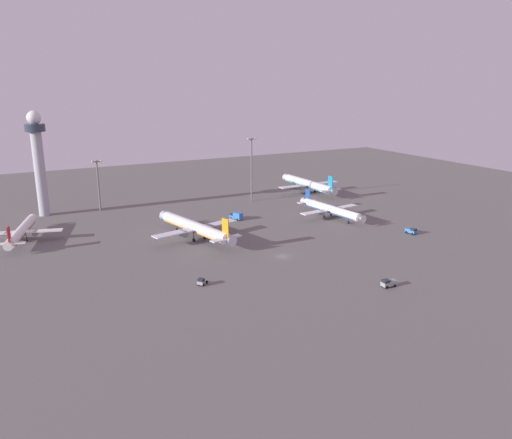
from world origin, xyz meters
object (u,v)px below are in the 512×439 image
object	(u,v)px
airplane_far_stand	(196,228)
apron_light_east	(98,182)
apron_light_west	(251,166)
control_tower	(38,157)
catering_truck	(236,216)
maintenance_van	(411,231)
airplane_near_gate	(331,209)
airplane_taxiway_distant	(21,231)
airplane_mid_apron	(309,184)
cargo_loader	(388,283)
pushback_tug	(201,282)

from	to	relation	value
airplane_far_stand	apron_light_east	size ratio (longest dim) A/B	1.95
apron_light_west	control_tower	bearing A→B (deg)	169.11
catering_truck	apron_light_west	size ratio (longest dim) A/B	0.21
control_tower	apron_light_east	distance (m)	25.59
maintenance_van	apron_light_west	xyz separation A→B (m)	(-28.14, 75.06, 15.60)
airplane_near_gate	airplane_taxiway_distant	size ratio (longest dim) A/B	1.05
apron_light_east	maintenance_van	bearing A→B (deg)	-43.02
control_tower	airplane_mid_apron	distance (m)	126.56
airplane_far_stand	apron_light_west	size ratio (longest dim) A/B	1.46
airplane_far_stand	airplane_mid_apron	bearing A→B (deg)	17.69
airplane_near_gate	cargo_loader	distance (m)	72.92
airplane_far_stand	airplane_near_gate	bearing A→B (deg)	-11.63
airplane_near_gate	airplane_taxiway_distant	distance (m)	118.22
airplane_far_stand	maintenance_van	bearing A→B (deg)	-36.06
cargo_loader	catering_truck	xyz separation A→B (m)	(-6.86, 82.51, 0.40)
cargo_loader	catering_truck	distance (m)	82.79
control_tower	apron_light_east	bearing A→B (deg)	-8.31
airplane_far_stand	cargo_loader	world-z (taller)	airplane_far_stand
airplane_far_stand	apron_light_east	bearing A→B (deg)	98.26
airplane_mid_apron	pushback_tug	size ratio (longest dim) A/B	12.43
apron_light_east	pushback_tug	bearing A→B (deg)	-85.22
airplane_far_stand	pushback_tug	bearing A→B (deg)	-121.98
airplane_near_gate	pushback_tug	bearing A→B (deg)	23.55
control_tower	airplane_taxiway_distant	world-z (taller)	control_tower
airplane_mid_apron	maintenance_van	distance (m)	78.50
airplane_taxiway_distant	apron_light_west	xyz separation A→B (m)	(100.48, 17.01, 13.29)
apron_light_east	catering_truck	bearing A→B (deg)	-41.28
catering_truck	maintenance_van	bearing A→B (deg)	-66.30
airplane_near_gate	airplane_far_stand	world-z (taller)	airplane_far_stand
cargo_loader	apron_light_east	distance (m)	134.86
pushback_tug	apron_light_east	size ratio (longest dim) A/B	0.16
catering_truck	airplane_mid_apron	bearing A→B (deg)	6.76
airplane_near_gate	apron_light_east	world-z (taller)	apron_light_east
airplane_mid_apron	pushback_tug	world-z (taller)	airplane_mid_apron
airplane_near_gate	apron_light_west	world-z (taller)	apron_light_west
airplane_far_stand	catering_truck	world-z (taller)	airplane_far_stand
airplane_taxiway_distant	apron_light_west	size ratio (longest dim) A/B	1.19
airplane_mid_apron	airplane_near_gate	bearing A→B (deg)	-114.52
control_tower	airplane_taxiway_distant	bearing A→B (deg)	-107.54
airplane_taxiway_distant	maintenance_van	size ratio (longest dim) A/B	8.06
cargo_loader	apron_light_west	xyz separation A→B (m)	(13.94, 109.33, 15.60)
maintenance_van	pushback_tug	xyz separation A→B (m)	(-87.19, -9.24, -0.11)
pushback_tug	catering_truck	size ratio (longest dim) A/B	0.58
airplane_near_gate	airplane_taxiway_distant	xyz separation A→B (m)	(-115.46, 25.42, -0.09)
airplane_taxiway_distant	catering_truck	distance (m)	80.30
control_tower	airplane_near_gate	world-z (taller)	control_tower
cargo_loader	catering_truck	world-z (taller)	catering_truck
maintenance_van	apron_light_east	world-z (taller)	apron_light_east
airplane_far_stand	apron_light_west	world-z (taller)	apron_light_west
airplane_far_stand	catering_truck	size ratio (longest dim) A/B	7.09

